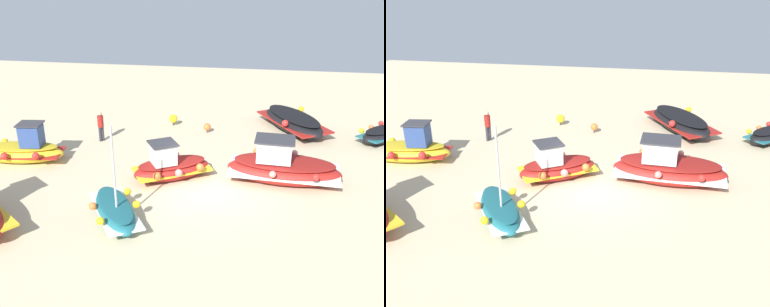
# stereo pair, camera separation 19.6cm
# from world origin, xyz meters

# --- Properties ---
(ground_plane) EXTENTS (50.06, 50.06, 0.00)m
(ground_plane) POSITION_xyz_m (0.00, 0.00, 0.00)
(ground_plane) COLOR beige
(fishing_boat_0) EXTENTS (3.10, 2.99, 0.85)m
(fishing_boat_0) POSITION_xyz_m (-8.64, -7.19, 0.44)
(fishing_boat_0) COLOR black
(fishing_boat_0) RESTS_ON ground_plane
(fishing_boat_1) EXTENTS (5.07, 2.63, 2.05)m
(fishing_boat_1) POSITION_xyz_m (-3.15, -1.49, 0.67)
(fishing_boat_1) COLOR maroon
(fishing_boat_1) RESTS_ON ground_plane
(fishing_boat_2) EXTENTS (4.32, 5.48, 1.11)m
(fishing_boat_2) POSITION_xyz_m (-3.94, -8.31, 0.54)
(fishing_boat_2) COLOR black
(fishing_boat_2) RESTS_ON ground_plane
(fishing_boat_3) EXTENTS (3.77, 3.11, 1.81)m
(fishing_boat_3) POSITION_xyz_m (1.74, -0.96, 0.58)
(fishing_boat_3) COLOR maroon
(fishing_boat_3) RESTS_ON ground_plane
(fishing_boat_5) EXTENTS (4.40, 2.20, 1.99)m
(fishing_boat_5) POSITION_xyz_m (9.26, -1.58, 0.60)
(fishing_boat_5) COLOR gold
(fishing_boat_5) RESTS_ON ground_plane
(fishing_boat_6) EXTENTS (2.99, 3.63, 3.83)m
(fishing_boat_6) POSITION_xyz_m (3.06, 2.79, 0.40)
(fishing_boat_6) COLOR #1E6670
(fishing_boat_6) RESTS_ON ground_plane
(person_walking) EXTENTS (0.32, 0.32, 1.66)m
(person_walking) POSITION_xyz_m (6.44, -4.86, 0.96)
(person_walking) COLOR #2D2D38
(person_walking) RESTS_ON ground_plane
(mooring_buoy_0) EXTENTS (0.41, 0.41, 0.56)m
(mooring_buoy_0) POSITION_xyz_m (0.92, -7.11, 0.35)
(mooring_buoy_0) COLOR #3F3F42
(mooring_buoy_0) RESTS_ON ground_plane
(mooring_buoy_1) EXTENTS (0.51, 0.51, 0.68)m
(mooring_buoy_1) POSITION_xyz_m (3.10, -8.01, 0.43)
(mooring_buoy_1) COLOR #3F3F42
(mooring_buoy_1) RESTS_ON ground_plane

